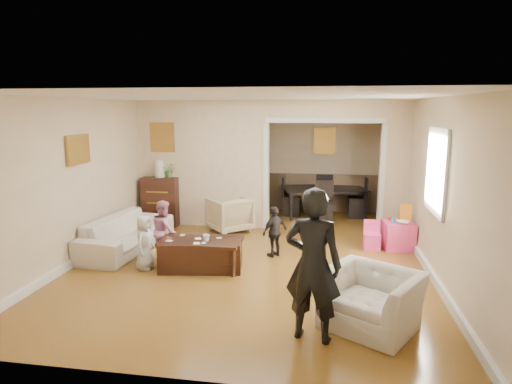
% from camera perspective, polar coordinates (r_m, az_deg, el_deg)
% --- Properties ---
extents(floor, '(7.00, 7.00, 0.00)m').
position_cam_1_polar(floor, '(7.46, -0.25, -8.24)').
color(floor, olive).
rests_on(floor, ground).
extents(partition_left, '(2.75, 0.18, 2.60)m').
position_cam_1_polar(partition_left, '(9.18, -6.93, 3.64)').
color(partition_left, beige).
rests_on(partition_left, ground).
extents(partition_right, '(0.55, 0.18, 2.60)m').
position_cam_1_polar(partition_right, '(8.93, 17.61, 3.01)').
color(partition_right, beige).
rests_on(partition_right, ground).
extents(partition_header, '(2.22, 0.18, 0.35)m').
position_cam_1_polar(partition_header, '(8.75, 8.95, 10.63)').
color(partition_header, beige).
rests_on(partition_header, partition_right).
extents(window_pane, '(0.03, 0.95, 1.10)m').
position_cam_1_polar(window_pane, '(6.80, 22.51, 2.52)').
color(window_pane, white).
rests_on(window_pane, ground).
extents(framed_art_partition, '(0.45, 0.03, 0.55)m').
position_cam_1_polar(framed_art_partition, '(9.30, -12.11, 6.97)').
color(framed_art_partition, brown).
rests_on(framed_art_partition, partition_left).
extents(framed_art_sofa_wall, '(0.03, 0.55, 0.40)m').
position_cam_1_polar(framed_art_sofa_wall, '(7.46, -22.16, 5.15)').
color(framed_art_sofa_wall, brown).
extents(framed_art_alcove, '(0.45, 0.03, 0.55)m').
position_cam_1_polar(framed_art_alcove, '(10.42, 8.88, 6.64)').
color(framed_art_alcove, brown).
extents(sofa, '(0.99, 2.12, 0.60)m').
position_cam_1_polar(sofa, '(7.98, -16.44, -5.16)').
color(sofa, silver).
rests_on(sofa, ground).
extents(armchair_back, '(1.06, 1.06, 0.69)m').
position_cam_1_polar(armchair_back, '(8.80, -3.46, -2.93)').
color(armchair_back, '#C3B187').
rests_on(armchair_back, ground).
extents(armchair_front, '(1.30, 1.26, 0.65)m').
position_cam_1_polar(armchair_front, '(5.22, 14.74, -13.38)').
color(armchair_front, silver).
rests_on(armchair_front, ground).
extents(dresser, '(0.75, 0.42, 1.03)m').
position_cam_1_polar(dresser, '(9.45, -12.22, -1.16)').
color(dresser, '#371810').
rests_on(dresser, ground).
extents(table_lamp, '(0.22, 0.22, 0.36)m').
position_cam_1_polar(table_lamp, '(9.33, -12.39, 3.01)').
color(table_lamp, '#F5E9C7').
rests_on(table_lamp, dresser).
extents(potted_plant, '(0.26, 0.23, 0.29)m').
position_cam_1_polar(potted_plant, '(9.26, -11.23, 2.79)').
color(potted_plant, '#4A7232').
rests_on(potted_plant, dresser).
extents(coffee_table, '(1.31, 0.79, 0.46)m').
position_cam_1_polar(coffee_table, '(6.85, -7.15, -8.03)').
color(coffee_table, '#331A10').
rests_on(coffee_table, ground).
extents(coffee_cup, '(0.12, 0.12, 0.10)m').
position_cam_1_polar(coffee_cup, '(6.69, -6.50, -5.95)').
color(coffee_cup, silver).
rests_on(coffee_cup, coffee_table).
extents(play_table, '(0.56, 0.56, 0.48)m').
position_cam_1_polar(play_table, '(8.13, 17.98, -5.38)').
color(play_table, '#DE3A75').
rests_on(play_table, ground).
extents(cereal_box, '(0.21, 0.10, 0.30)m').
position_cam_1_polar(cereal_box, '(8.15, 18.87, -2.56)').
color(cereal_box, yellow).
rests_on(cereal_box, play_table).
extents(cyan_cup, '(0.08, 0.08, 0.08)m').
position_cam_1_polar(cyan_cup, '(7.99, 17.44, -3.53)').
color(cyan_cup, '#269BBF').
rests_on(cyan_cup, play_table).
extents(toy_block, '(0.10, 0.09, 0.05)m').
position_cam_1_polar(toy_block, '(8.16, 17.13, -3.34)').
color(toy_block, red).
rests_on(toy_block, play_table).
extents(play_bowl, '(0.24, 0.24, 0.05)m').
position_cam_1_polar(play_bowl, '(7.95, 18.58, -3.77)').
color(play_bowl, white).
rests_on(play_bowl, play_table).
extents(dining_table, '(2.04, 1.45, 0.65)m').
position_cam_1_polar(dining_table, '(10.15, 8.84, -1.31)').
color(dining_table, black).
rests_on(dining_table, ground).
extents(adult_person, '(0.68, 0.52, 1.66)m').
position_cam_1_polar(adult_person, '(4.66, 7.42, -9.41)').
color(adult_person, black).
rests_on(adult_person, ground).
extents(child_kneel_a, '(0.28, 0.42, 0.85)m').
position_cam_1_polar(child_kneel_a, '(6.94, -14.34, -6.36)').
color(child_kneel_a, silver).
rests_on(child_kneel_a, ground).
extents(child_kneel_b, '(0.56, 0.60, 0.99)m').
position_cam_1_polar(child_kneel_b, '(7.26, -11.87, -4.92)').
color(child_kneel_b, pink).
rests_on(child_kneel_b, ground).
extents(child_toddler, '(0.49, 0.51, 0.85)m').
position_cam_1_polar(child_toddler, '(7.29, 2.46, -5.17)').
color(child_toddler, black).
rests_on(child_toddler, ground).
extents(craft_papers, '(0.82, 0.49, 0.00)m').
position_cam_1_polar(craft_papers, '(6.78, -8.19, -6.19)').
color(craft_papers, white).
rests_on(craft_papers, coffee_table).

